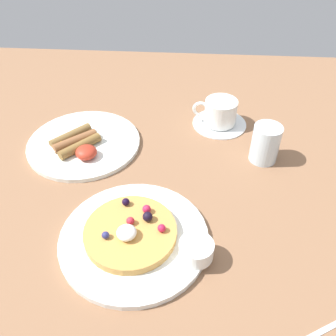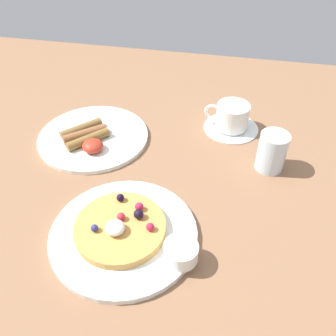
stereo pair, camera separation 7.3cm
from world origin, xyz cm
name	(u,v)px [view 1 (the left image)]	position (x,y,z in cm)	size (l,w,h in cm)	color
ground_plane	(164,188)	(0.00, 0.00, -1.50)	(176.58, 132.64, 3.00)	#855E42
pancake_plate	(134,238)	(-4.22, -15.35, 0.63)	(27.05, 27.05, 1.26)	white
pancake_with_berries	(131,232)	(-4.78, -15.22, 2.24)	(16.74, 16.74, 3.74)	#C99146
syrup_ramekin	(196,250)	(6.97, -18.73, 2.89)	(5.97, 5.97, 3.17)	white
breakfast_plate	(84,143)	(-20.30, 11.99, 0.52)	(26.83, 26.83, 1.05)	white
fried_breakfast	(76,144)	(-21.35, 9.51, 2.11)	(13.17, 13.31, 2.86)	brown
coffee_saucer	(219,123)	(12.62, 23.10, 0.36)	(13.84, 13.84, 0.72)	white
coffee_cup	(220,111)	(12.46, 23.11, 3.93)	(11.28, 8.13, 6.20)	white
water_glass	(265,144)	(21.98, 9.76, 4.42)	(6.28, 6.28, 8.84)	silver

